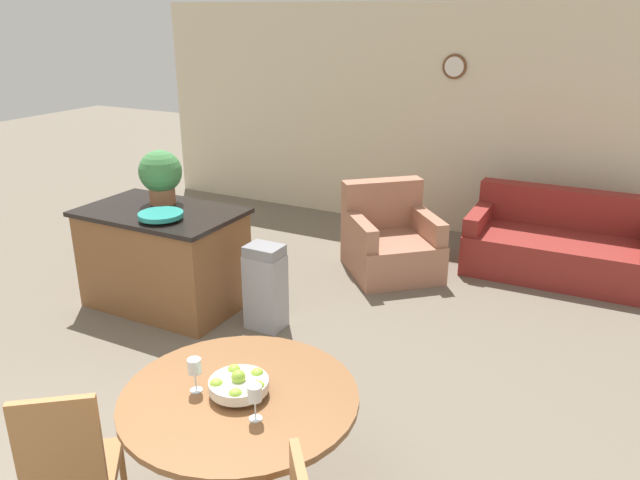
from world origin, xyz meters
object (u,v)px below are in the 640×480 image
at_px(dining_chair_near_left, 69,466).
at_px(potted_plant, 161,174).
at_px(teal_bowl, 161,215).
at_px(trash_bin, 265,287).
at_px(wine_glass_right, 255,395).
at_px(couch, 559,247).
at_px(kitchen_island, 164,258).
at_px(armchair, 390,244).
at_px(dining_table, 241,423).
at_px(wine_glass_left, 195,368).
at_px(fruit_bowl, 239,384).

relative_size(dining_chair_near_left, potted_plant, 1.97).
bearing_deg(teal_bowl, trash_bin, 16.57).
bearing_deg(wine_glass_right, couch, 79.66).
height_order(kitchen_island, armchair, kitchen_island).
xyz_separation_m(dining_table, kitchen_island, (-2.12, 1.84, -0.13)).
xyz_separation_m(dining_table, wine_glass_left, (-0.21, -0.07, 0.31)).
distance_m(dining_table, armchair, 3.61).
distance_m(fruit_bowl, wine_glass_left, 0.24).
relative_size(trash_bin, couch, 0.41).
bearing_deg(wine_glass_right, potted_plant, 138.39).
distance_m(wine_glass_left, teal_bowl, 2.41).
bearing_deg(kitchen_island, fruit_bowl, -40.89).
xyz_separation_m(potted_plant, couch, (3.23, 2.30, -0.91)).
relative_size(dining_chair_near_left, trash_bin, 1.29).
height_order(fruit_bowl, wine_glass_right, wine_glass_right).
bearing_deg(armchair, couch, -15.77).
distance_m(dining_table, couch, 4.45).
height_order(fruit_bowl, teal_bowl, teal_bowl).
bearing_deg(potted_plant, dining_table, -42.08).
bearing_deg(trash_bin, couch, 49.82).
bearing_deg(wine_glass_left, fruit_bowl, 19.15).
height_order(dining_chair_near_left, teal_bowl, teal_bowl).
relative_size(dining_chair_near_left, wine_glass_left, 5.28).
bearing_deg(wine_glass_right, wine_glass_left, 171.92).
distance_m(teal_bowl, couch, 4.03).
bearing_deg(dining_table, teal_bowl, 139.66).
bearing_deg(potted_plant, armchair, 42.58).
distance_m(teal_bowl, potted_plant, 0.55).
bearing_deg(wine_glass_right, trash_bin, 121.58).
bearing_deg(couch, fruit_bowl, -104.34).
bearing_deg(teal_bowl, kitchen_island, 133.86).
distance_m(wine_glass_right, kitchen_island, 3.06).
xyz_separation_m(wine_glass_left, potted_plant, (-2.02, 2.09, 0.29)).
bearing_deg(wine_glass_right, dining_table, 144.68).
bearing_deg(couch, dining_chair_near_left, -109.52).
relative_size(wine_glass_right, couch, 0.10).
xyz_separation_m(kitchen_island, teal_bowl, (0.20, -0.21, 0.50)).
bearing_deg(teal_bowl, armchair, 54.87).
bearing_deg(wine_glass_right, fruit_bowl, 144.25).
height_order(wine_glass_right, kitchen_island, wine_glass_right).
xyz_separation_m(wine_glass_left, teal_bowl, (-1.71, 1.71, 0.06)).
height_order(wine_glass_right, teal_bowl, teal_bowl).
relative_size(kitchen_island, trash_bin, 1.89).
bearing_deg(teal_bowl, dining_chair_near_left, -59.38).
relative_size(couch, armchair, 1.47).
relative_size(wine_glass_right, trash_bin, 0.24).
distance_m(dining_table, potted_plant, 3.07).
height_order(fruit_bowl, wine_glass_left, wine_glass_left).
xyz_separation_m(couch, armchair, (-1.57, -0.77, 0.02)).
xyz_separation_m(dining_chair_near_left, kitchen_island, (-1.51, 2.42, -0.05)).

